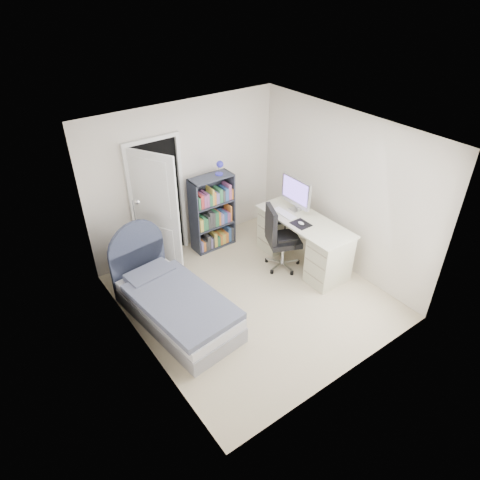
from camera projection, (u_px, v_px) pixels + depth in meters
room_shell at (253, 225)px, 5.72m from camera, size 3.50×3.70×2.60m
door at (156, 208)px, 6.54m from camera, size 0.92×0.74×2.06m
bed at (174, 303)px, 5.88m from camera, size 1.11×2.01×1.18m
nightstand at (137, 255)px, 6.67m from camera, size 0.37×0.37×0.55m
floor_lamp at (141, 247)px, 6.51m from camera, size 0.20×0.20×1.37m
bookcase at (213, 215)px, 7.22m from camera, size 0.74×0.32×1.56m
desk at (303, 239)px, 6.89m from camera, size 0.67×1.67×1.37m
office_chair at (279, 235)px, 6.69m from camera, size 0.64×0.64×1.10m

